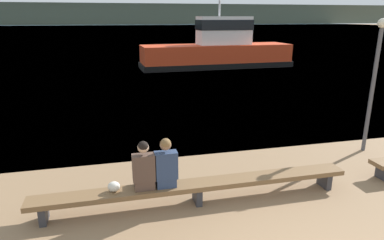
% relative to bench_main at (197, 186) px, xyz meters
% --- Properties ---
extents(water_surface, '(240.00, 240.00, 0.00)m').
position_rel_bench_main_xyz_m(water_surface, '(0.77, 122.34, -0.35)').
color(water_surface, '#5684A3').
rests_on(water_surface, ground).
extents(far_shoreline, '(600.00, 12.00, 9.91)m').
position_rel_bench_main_xyz_m(far_shoreline, '(0.77, 175.87, 4.60)').
color(far_shoreline, '#424738').
rests_on(far_shoreline, ground).
extents(bench_main, '(6.27, 0.44, 0.43)m').
position_rel_bench_main_xyz_m(bench_main, '(0.00, 0.00, 0.00)').
color(bench_main, brown).
rests_on(bench_main, ground).
extents(person_left, '(0.42, 0.40, 0.96)m').
position_rel_bench_main_xyz_m(person_left, '(-1.02, 0.01, 0.49)').
color(person_left, '#4C382D').
rests_on(person_left, bench_main).
extents(person_right, '(0.42, 0.41, 0.98)m').
position_rel_bench_main_xyz_m(person_right, '(-0.61, 0.01, 0.50)').
color(person_right, navy).
rests_on(person_right, bench_main).
extents(shopping_bag, '(0.23, 0.19, 0.19)m').
position_rel_bench_main_xyz_m(shopping_bag, '(-1.58, 0.03, 0.18)').
color(shopping_bag, beige).
rests_on(shopping_bag, bench_main).
extents(tugboat_red, '(11.08, 3.19, 6.88)m').
position_rel_bench_main_xyz_m(tugboat_red, '(6.22, 18.18, 0.77)').
color(tugboat_red, red).
rests_on(tugboat_red, water_surface).
extents(deck_lamp_post, '(0.24, 0.24, 3.50)m').
position_rel_bench_main_xyz_m(deck_lamp_post, '(5.15, 1.62, 1.80)').
color(deck_lamp_post, '#4C4C51').
rests_on(deck_lamp_post, ground).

